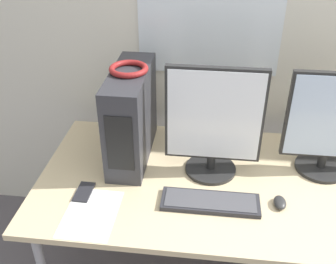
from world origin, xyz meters
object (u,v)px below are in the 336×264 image
Objects in this scene: headphones at (129,69)px; keyboard at (210,202)px; pc_tower at (131,115)px; mouse at (280,203)px; monitor_main at (214,123)px; monitor_right_near at (331,125)px; cell_phone at (84,192)px.

keyboard is (0.39, -0.32, -0.44)m from headphones.
pc_tower is 0.23m from headphones.
pc_tower reaches higher than mouse.
headphones is at bearing 156.32° from mouse.
monitor_right_near is (0.52, 0.07, -0.02)m from monitor_main.
keyboard is (0.01, -0.23, -0.24)m from monitor_main.
mouse is (0.29, -0.21, -0.24)m from monitor_main.
cell_phone is at bearing 179.41° from keyboard.
monitor_right_near reaches higher than cell_phone.
pc_tower is 1.20× the size of keyboard.
pc_tower is 0.40m from monitor_main.
monitor_right_near reaches higher than mouse.
monitor_main reaches higher than mouse.
mouse reaches higher than keyboard.
headphones is 0.93m from monitor_right_near.
cell_phone is at bearing -116.15° from pc_tower.
pc_tower is at bearing -90.00° from headphones.
keyboard is 0.29m from mouse.
headphones is 0.34× the size of monitor_main.
pc_tower is 0.96× the size of monitor_main.
headphones is 0.67m from keyboard.
monitor_right_near reaches higher than keyboard.
monitor_main is 1.26× the size of keyboard.
monitor_right_near is (0.90, -0.02, -0.21)m from headphones.
monitor_main is at bearing 23.98° from cell_phone.
headphones is 0.36× the size of monitor_right_near.
cell_phone is at bearing -116.09° from headphones.
headphones is 0.44m from monitor_main.
headphones reaches higher than cell_phone.
monitor_main reaches higher than headphones.
pc_tower is 0.55m from keyboard.
monitor_main is 1.06× the size of monitor_right_near.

